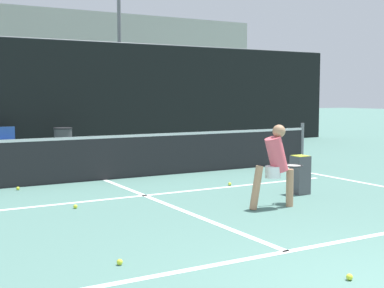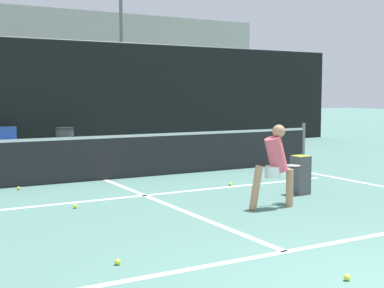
% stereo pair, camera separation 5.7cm
% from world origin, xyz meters
% --- Properties ---
extents(court_baseline_near, '(11.00, 0.10, 0.01)m').
position_xyz_m(court_baseline_near, '(0.00, 1.81, 0.00)').
color(court_baseline_near, white).
rests_on(court_baseline_near, ground).
extents(court_service_line, '(8.25, 0.10, 0.01)m').
position_xyz_m(court_service_line, '(0.00, 5.78, 0.00)').
color(court_service_line, white).
rests_on(court_service_line, ground).
extents(court_center_mark, '(0.10, 6.02, 0.01)m').
position_xyz_m(court_center_mark, '(0.00, 4.82, 0.00)').
color(court_center_mark, white).
rests_on(court_center_mark, ground).
extents(court_sideline_right, '(0.10, 7.02, 0.01)m').
position_xyz_m(court_sideline_right, '(4.51, 4.82, 0.00)').
color(court_sideline_right, white).
rests_on(court_sideline_right, ground).
extents(net, '(11.09, 0.09, 1.07)m').
position_xyz_m(net, '(0.00, 7.83, 0.51)').
color(net, slate).
rests_on(net, ground).
extents(fence_back, '(24.00, 0.06, 3.58)m').
position_xyz_m(fence_back, '(0.00, 14.20, 1.78)').
color(fence_back, black).
rests_on(fence_back, ground).
extents(player_practicing, '(1.14, 0.49, 1.35)m').
position_xyz_m(player_practicing, '(1.42, 3.81, 0.73)').
color(player_practicing, tan).
rests_on(player_practicing, ground).
extents(tennis_ball_scattered_0, '(0.07, 0.07, 0.07)m').
position_xyz_m(tennis_ball_scattered_0, '(-0.09, 0.76, 0.03)').
color(tennis_ball_scattered_0, '#D1E033').
rests_on(tennis_ball_scattered_0, ground).
extents(tennis_ball_scattered_1, '(0.07, 0.07, 0.07)m').
position_xyz_m(tennis_ball_scattered_1, '(1.93, 5.91, 0.03)').
color(tennis_ball_scattered_1, '#D1E033').
rests_on(tennis_ball_scattered_1, ground).
extents(tennis_ball_scattered_5, '(0.07, 0.07, 0.07)m').
position_xyz_m(tennis_ball_scattered_5, '(-1.87, 7.49, 0.03)').
color(tennis_ball_scattered_5, '#D1E033').
rests_on(tennis_ball_scattered_5, ground).
extents(tennis_ball_scattered_6, '(0.07, 0.07, 0.07)m').
position_xyz_m(tennis_ball_scattered_6, '(-1.42, 5.33, 0.03)').
color(tennis_ball_scattered_6, '#D1E033').
rests_on(tennis_ball_scattered_6, ground).
extents(tennis_ball_scattered_7, '(0.07, 0.07, 0.07)m').
position_xyz_m(tennis_ball_scattered_7, '(-1.88, 2.32, 0.03)').
color(tennis_ball_scattered_7, '#D1E033').
rests_on(tennis_ball_scattered_7, ground).
extents(ball_hopper, '(0.28, 0.28, 0.71)m').
position_xyz_m(ball_hopper, '(2.56, 4.53, 0.37)').
color(ball_hopper, '#4C4C51').
rests_on(ball_hopper, ground).
extents(trash_bin, '(0.57, 0.57, 0.80)m').
position_xyz_m(trash_bin, '(0.71, 13.32, 0.40)').
color(trash_bin, '#3F3F42').
rests_on(trash_bin, ground).
extents(parked_car, '(1.80, 4.08, 1.55)m').
position_xyz_m(parked_car, '(3.39, 16.16, 0.65)').
color(parked_car, '#B7B7BC').
rests_on(parked_car, ground).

